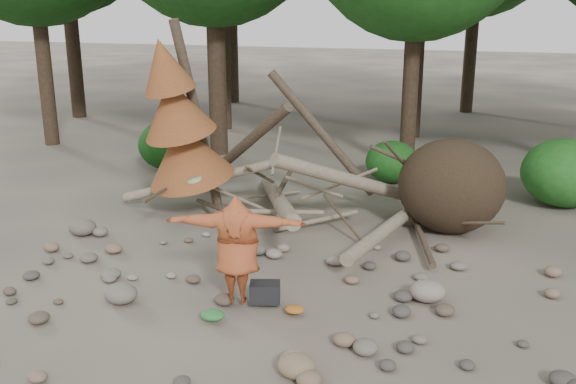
% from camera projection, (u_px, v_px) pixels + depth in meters
% --- Properties ---
extents(ground, '(120.00, 120.00, 0.00)m').
position_uv_depth(ground, '(261.00, 300.00, 10.40)').
color(ground, '#514C44').
rests_on(ground, ground).
extents(deadfall_pile, '(8.55, 5.24, 3.30)m').
position_uv_depth(deadfall_pile, '(422.00, 186.00, 13.38)').
color(deadfall_pile, '#332619').
rests_on(deadfall_pile, ground).
extents(dead_conifer, '(2.06, 2.16, 4.35)m').
position_uv_depth(dead_conifer, '(180.00, 124.00, 13.81)').
color(dead_conifer, '#4C3F30').
rests_on(dead_conifer, ground).
extents(bush_left, '(1.80, 1.80, 1.44)m').
position_uv_depth(bush_left, '(170.00, 145.00, 18.41)').
color(bush_left, '#144512').
rests_on(bush_left, ground).
extents(bush_mid, '(1.40, 1.40, 1.12)m').
position_uv_depth(bush_mid, '(392.00, 162.00, 17.10)').
color(bush_mid, '#1C5719').
rests_on(bush_mid, ground).
extents(bush_right, '(2.00, 2.00, 1.60)m').
position_uv_depth(bush_right, '(565.00, 173.00, 15.04)').
color(bush_right, '#236720').
rests_on(bush_right, ground).
extents(frisbee_thrower, '(2.22, 1.18, 1.85)m').
position_uv_depth(frisbee_thrower, '(237.00, 250.00, 9.92)').
color(frisbee_thrower, '#A14624').
rests_on(frisbee_thrower, ground).
extents(backpack, '(0.55, 0.44, 0.32)m').
position_uv_depth(backpack, '(265.00, 296.00, 10.18)').
color(backpack, black).
rests_on(backpack, ground).
extents(cloth_green, '(0.38, 0.32, 0.14)m').
position_uv_depth(cloth_green, '(213.00, 318.00, 9.64)').
color(cloth_green, '#2B6C31').
rests_on(cloth_green, ground).
extents(cloth_orange, '(0.31, 0.25, 0.11)m').
position_uv_depth(cloth_orange, '(295.00, 312.00, 9.85)').
color(cloth_orange, '#A65B1C').
rests_on(cloth_orange, ground).
extents(boulder_front_left, '(0.54, 0.49, 0.32)m').
position_uv_depth(boulder_front_left, '(121.00, 293.00, 10.24)').
color(boulder_front_left, '#6C655A').
rests_on(boulder_front_left, ground).
extents(boulder_front_right, '(0.50, 0.45, 0.30)m').
position_uv_depth(boulder_front_right, '(296.00, 366.00, 8.22)').
color(boulder_front_right, '#7F6A4F').
rests_on(boulder_front_right, ground).
extents(boulder_mid_right, '(0.58, 0.52, 0.35)m').
position_uv_depth(boulder_mid_right, '(427.00, 291.00, 10.30)').
color(boulder_mid_right, gray).
rests_on(boulder_mid_right, ground).
extents(boulder_mid_left, '(0.58, 0.52, 0.35)m').
position_uv_depth(boulder_mid_left, '(82.00, 227.00, 13.26)').
color(boulder_mid_left, '#635D53').
rests_on(boulder_mid_left, ground).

